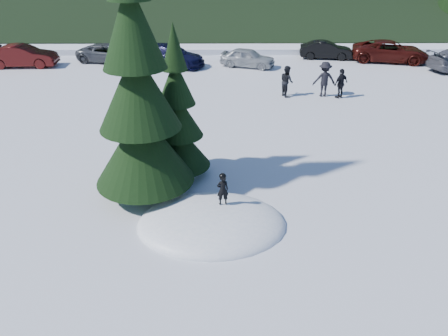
{
  "coord_description": "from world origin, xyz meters",
  "views": [
    {
      "loc": [
        0.28,
        -10.87,
        7.55
      ],
      "look_at": [
        0.38,
        1.57,
        1.1
      ],
      "focal_mm": 35.0,
      "sensor_mm": 36.0,
      "label": 1
    }
  ],
  "objects_px": {
    "car_1": "(23,56)",
    "car_2": "(109,53)",
    "spruce_tall": "(139,100)",
    "spruce_short": "(178,120)",
    "child_skier": "(223,190)",
    "car_3": "(170,55)",
    "adult_2": "(324,79)",
    "car_6": "(390,51)",
    "adult_1": "(341,83)",
    "car_5": "(326,50)",
    "car_4": "(248,58)",
    "adult_0": "(287,81)"
  },
  "relations": [
    {
      "from": "child_skier",
      "to": "car_4",
      "type": "relative_size",
      "value": 0.27
    },
    {
      "from": "car_1",
      "to": "car_4",
      "type": "distance_m",
      "value": 15.15
    },
    {
      "from": "spruce_short",
      "to": "child_skier",
      "type": "height_order",
      "value": "spruce_short"
    },
    {
      "from": "car_5",
      "to": "adult_0",
      "type": "bearing_deg",
      "value": 162.47
    },
    {
      "from": "adult_1",
      "to": "adult_2",
      "type": "bearing_deg",
      "value": -53.57
    },
    {
      "from": "car_5",
      "to": "car_6",
      "type": "relative_size",
      "value": 0.72
    },
    {
      "from": "car_3",
      "to": "car_2",
      "type": "bearing_deg",
      "value": 99.4
    },
    {
      "from": "car_2",
      "to": "car_6",
      "type": "bearing_deg",
      "value": -78.3
    },
    {
      "from": "car_1",
      "to": "adult_2",
      "type": "bearing_deg",
      "value": -111.69
    },
    {
      "from": "spruce_tall",
      "to": "car_2",
      "type": "distance_m",
      "value": 19.27
    },
    {
      "from": "adult_2",
      "to": "car_2",
      "type": "bearing_deg",
      "value": -32.29
    },
    {
      "from": "spruce_tall",
      "to": "child_skier",
      "type": "distance_m",
      "value": 3.73
    },
    {
      "from": "car_1",
      "to": "car_6",
      "type": "bearing_deg",
      "value": -89.9
    },
    {
      "from": "car_6",
      "to": "adult_0",
      "type": "bearing_deg",
      "value": 145.64
    },
    {
      "from": "adult_1",
      "to": "car_1",
      "type": "distance_m",
      "value": 20.93
    },
    {
      "from": "car_2",
      "to": "adult_2",
      "type": "bearing_deg",
      "value": -108.32
    },
    {
      "from": "spruce_short",
      "to": "car_6",
      "type": "distance_m",
      "value": 21.6
    },
    {
      "from": "car_2",
      "to": "car_4",
      "type": "distance_m",
      "value": 9.77
    },
    {
      "from": "car_2",
      "to": "car_3",
      "type": "relative_size",
      "value": 0.91
    },
    {
      "from": "child_skier",
      "to": "car_5",
      "type": "height_order",
      "value": "child_skier"
    },
    {
      "from": "car_1",
      "to": "car_2",
      "type": "distance_m",
      "value": 5.66
    },
    {
      "from": "child_skier",
      "to": "car_6",
      "type": "height_order",
      "value": "child_skier"
    },
    {
      "from": "car_1",
      "to": "car_6",
      "type": "relative_size",
      "value": 0.85
    },
    {
      "from": "child_skier",
      "to": "car_3",
      "type": "xyz_separation_m",
      "value": [
        -3.48,
        18.56,
        -0.26
      ]
    },
    {
      "from": "adult_1",
      "to": "child_skier",
      "type": "bearing_deg",
      "value": 27.21
    },
    {
      "from": "child_skier",
      "to": "adult_1",
      "type": "distance_m",
      "value": 13.25
    },
    {
      "from": "adult_0",
      "to": "car_4",
      "type": "relative_size",
      "value": 0.45
    },
    {
      "from": "adult_1",
      "to": "car_5",
      "type": "xyz_separation_m",
      "value": [
        1.17,
        8.99,
        -0.18
      ]
    },
    {
      "from": "car_5",
      "to": "child_skier",
      "type": "bearing_deg",
      "value": 167.3
    },
    {
      "from": "child_skier",
      "to": "car_1",
      "type": "relative_size",
      "value": 0.22
    },
    {
      "from": "adult_2",
      "to": "car_4",
      "type": "bearing_deg",
      "value": -61.2
    },
    {
      "from": "adult_1",
      "to": "car_5",
      "type": "height_order",
      "value": "adult_1"
    },
    {
      "from": "adult_1",
      "to": "car_3",
      "type": "bearing_deg",
      "value": -68.92
    },
    {
      "from": "adult_2",
      "to": "car_6",
      "type": "distance_m",
      "value": 10.02
    },
    {
      "from": "car_3",
      "to": "child_skier",
      "type": "bearing_deg",
      "value": -145.17
    },
    {
      "from": "adult_1",
      "to": "adult_2",
      "type": "distance_m",
      "value": 0.91
    },
    {
      "from": "car_2",
      "to": "child_skier",
      "type": "bearing_deg",
      "value": -146.34
    },
    {
      "from": "car_1",
      "to": "car_2",
      "type": "relative_size",
      "value": 1.0
    },
    {
      "from": "child_skier",
      "to": "car_1",
      "type": "bearing_deg",
      "value": -64.63
    },
    {
      "from": "spruce_tall",
      "to": "child_skier",
      "type": "relative_size",
      "value": 8.82
    },
    {
      "from": "car_4",
      "to": "car_6",
      "type": "height_order",
      "value": "car_6"
    },
    {
      "from": "car_1",
      "to": "car_2",
      "type": "xyz_separation_m",
      "value": [
        5.5,
        1.34,
        -0.12
      ]
    },
    {
      "from": "spruce_tall",
      "to": "car_1",
      "type": "relative_size",
      "value": 1.93
    },
    {
      "from": "spruce_tall",
      "to": "adult_0",
      "type": "bearing_deg",
      "value": 59.98
    },
    {
      "from": "adult_1",
      "to": "car_4",
      "type": "height_order",
      "value": "adult_1"
    },
    {
      "from": "spruce_tall",
      "to": "car_5",
      "type": "relative_size",
      "value": 2.29
    },
    {
      "from": "spruce_short",
      "to": "car_2",
      "type": "bearing_deg",
      "value": 110.52
    },
    {
      "from": "child_skier",
      "to": "car_4",
      "type": "height_order",
      "value": "child_skier"
    },
    {
      "from": "adult_2",
      "to": "car_4",
      "type": "relative_size",
      "value": 0.51
    },
    {
      "from": "adult_2",
      "to": "car_1",
      "type": "height_order",
      "value": "adult_2"
    }
  ]
}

